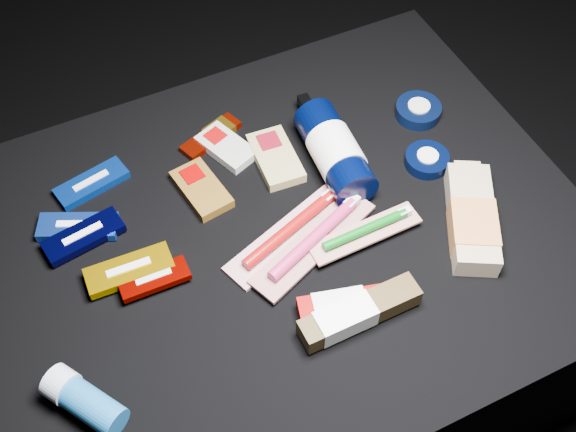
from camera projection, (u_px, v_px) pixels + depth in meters
name	position (u px, v px, depth m)	size (l,w,h in m)	color
ground	(284.00, 341.00, 1.50)	(3.00, 3.00, 0.00)	black
cloth_table	(283.00, 292.00, 1.34)	(0.98, 0.78, 0.40)	black
luna_bar_0	(92.00, 183.00, 1.22)	(0.13, 0.07, 0.02)	#0A39AA
luna_bar_1	(78.00, 227.00, 1.17)	(0.14, 0.10, 0.02)	#153EAE
luna_bar_2	(84.00, 236.00, 1.15)	(0.13, 0.07, 0.02)	black
luna_bar_3	(129.00, 270.00, 1.11)	(0.14, 0.06, 0.02)	#BA8800
luna_bar_4	(154.00, 279.00, 1.10)	(0.11, 0.04, 0.01)	#7F0500
clif_bar_0	(200.00, 187.00, 1.22)	(0.08, 0.12, 0.02)	brown
clif_bar_1	(225.00, 146.00, 1.27)	(0.09, 0.12, 0.02)	#A8A8A2
clif_bar_2	(275.00, 156.00, 1.26)	(0.08, 0.13, 0.02)	tan
power_bar	(214.00, 135.00, 1.29)	(0.12, 0.08, 0.01)	#710E02
lotion_bottle	(335.00, 152.00, 1.22)	(0.09, 0.25, 0.08)	black
cream_tin_upper	(418.00, 110.00, 1.32)	(0.08, 0.08, 0.03)	black
cream_tin_lower	(427.00, 160.00, 1.25)	(0.08, 0.08, 0.02)	black
bodywash_bottle	(472.00, 220.00, 1.16)	(0.16, 0.21, 0.04)	tan
deodorant_stick	(84.00, 400.00, 0.98)	(0.10, 0.13, 0.05)	#16548D
toothbrush_pack_0	(291.00, 231.00, 1.16)	(0.25, 0.13, 0.03)	silver
toothbrush_pack_1	(315.00, 240.00, 1.14)	(0.25, 0.15, 0.03)	#B0A7A5
toothbrush_pack_2	(366.00, 231.00, 1.15)	(0.19, 0.05, 0.02)	beige
toothpaste_carton_red	(348.00, 304.00, 1.08)	(0.17, 0.08, 0.03)	#790000
toothpaste_carton_green	(355.00, 314.00, 1.06)	(0.19, 0.04, 0.04)	#392A12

